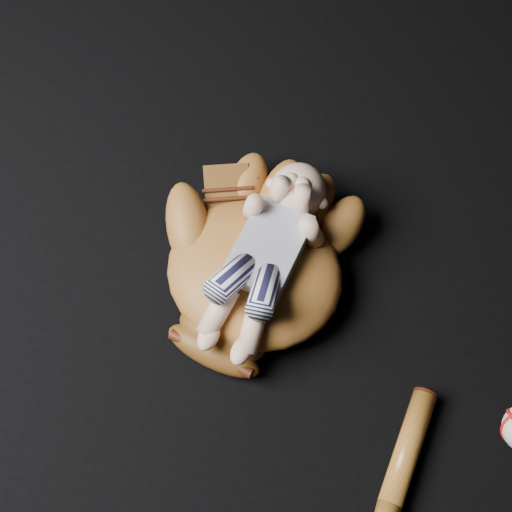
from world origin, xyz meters
name	(u,v)px	position (x,y,z in m)	size (l,w,h in m)	color
baseball_glove	(254,269)	(-0.08, 0.13, 0.07)	(0.38, 0.43, 0.14)	brown
newborn_baby	(261,260)	(-0.06, 0.13, 0.12)	(0.17, 0.36, 0.15)	#D4A489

